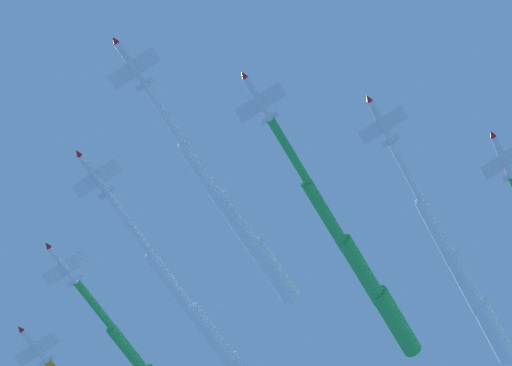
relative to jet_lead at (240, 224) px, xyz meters
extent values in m
cylinder|color=silver|center=(-22.72, 26.29, -0.08)|extent=(6.98, 7.70, 1.40)
cone|color=red|center=(-26.04, 30.09, -0.08)|extent=(1.86, 1.85, 1.33)
cylinder|color=black|center=(-19.59, 22.72, -0.08)|extent=(1.19, 1.14, 1.05)
ellipsoid|color=black|center=(-23.91, 27.88, 0.36)|extent=(1.96, 2.05, 0.89)
cube|color=silver|center=(-22.38, 25.87, -0.12)|extent=(7.78, 7.29, 2.90)
cube|color=red|center=(-25.09, 23.49, 1.21)|extent=(2.04, 2.19, 0.32)
cube|color=red|center=(-19.62, 28.28, -1.33)|extent=(2.04, 2.19, 0.32)
cube|color=silver|center=(-20.23, 23.45, -0.08)|extent=(3.02, 2.84, 1.15)
cube|color=red|center=(-19.99, 23.65, 0.82)|extent=(1.48, 1.54, 1.83)
cylinder|color=white|center=(-15.49, 18.02, -0.08)|extent=(10.33, 11.44, 1.78)
cylinder|color=white|center=(-7.46, 9.28, -0.18)|extent=(11.00, 12.03, 2.67)
cylinder|color=white|center=(0.06, 0.09, -0.04)|extent=(11.67, 12.62, 3.57)
cylinder|color=white|center=(7.56, -9.11, 0.11)|extent=(12.34, 13.20, 4.46)
cylinder|color=silver|center=(-24.94, 6.00, -1.88)|extent=(7.00, 7.66, 1.38)
cone|color=red|center=(-28.29, 9.79, -1.88)|extent=(1.85, 1.84, 1.31)
cylinder|color=black|center=(-21.80, 2.45, -1.88)|extent=(1.18, 1.14, 1.04)
ellipsoid|color=black|center=(-26.15, 7.58, -1.43)|extent=(1.96, 2.04, 0.88)
cube|color=silver|center=(-24.60, 5.59, -1.93)|extent=(7.81, 7.35, 2.71)
cube|color=red|center=(-27.33, 3.18, -0.68)|extent=(2.05, 2.18, 0.31)
cube|color=red|center=(-21.84, 8.03, -3.04)|extent=(2.05, 2.18, 0.31)
cube|color=silver|center=(-22.44, 3.17, -1.88)|extent=(3.03, 2.86, 1.08)
cube|color=red|center=(-22.22, 3.37, -0.97)|extent=(1.45, 1.51, 1.85)
cylinder|color=green|center=(-17.12, -2.84, -1.88)|extent=(11.61, 12.80, 1.76)
cylinder|color=green|center=(-7.97, -12.76, -1.97)|extent=(12.27, 13.38, 2.64)
cylinder|color=green|center=(0.68, -23.14, -1.84)|extent=(12.93, 13.97, 3.52)
cylinder|color=green|center=(9.32, -33.53, -1.71)|extent=(13.59, 14.55, 4.40)
cylinder|color=silver|center=(-2.31, 26.21, -2.31)|extent=(7.03, 7.68, 1.42)
cone|color=red|center=(-5.66, 29.99, -2.31)|extent=(1.87, 1.87, 1.35)
cylinder|color=black|center=(0.84, 22.65, -2.31)|extent=(1.19, 1.15, 1.06)
ellipsoid|color=black|center=(-3.50, 27.80, -1.87)|extent=(1.97, 2.05, 0.90)
cube|color=silver|center=(-1.97, 25.79, -2.35)|extent=(7.72, 7.27, 3.08)
cube|color=red|center=(-4.65, 23.42, -0.94)|extent=(2.04, 2.18, 0.34)
cube|color=red|center=(0.75, 28.20, -3.64)|extent=(2.04, 2.18, 0.34)
cube|color=silver|center=(0.19, 23.38, -2.31)|extent=(3.00, 2.83, 1.22)
cube|color=red|center=(0.44, 23.60, -1.42)|extent=(1.51, 1.56, 1.82)
cylinder|color=white|center=(5.68, 17.18, -2.31)|extent=(12.03, 13.26, 1.80)
cylinder|color=white|center=(15.18, 6.88, -2.41)|extent=(12.71, 13.86, 2.70)
cylinder|color=white|center=(24.18, -3.87, -2.27)|extent=(13.38, 14.45, 3.60)
cylinder|color=silver|center=(-27.17, -14.28, -0.30)|extent=(7.05, 7.61, 1.38)
cone|color=red|center=(-30.55, -10.53, -0.30)|extent=(1.85, 1.84, 1.31)
cylinder|color=black|center=(-23.99, -17.81, -0.30)|extent=(1.17, 1.14, 1.04)
ellipsoid|color=black|center=(-28.39, -12.72, 0.15)|extent=(1.96, 2.03, 0.88)
cube|color=silver|center=(-26.82, -14.69, -0.35)|extent=(7.79, 7.39, 2.68)
cube|color=red|center=(-29.53, -17.13, 0.88)|extent=(2.06, 2.18, 0.31)
cube|color=red|center=(-24.07, -12.22, -1.45)|extent=(2.06, 2.18, 0.31)
cube|color=silver|center=(-24.64, -17.09, -0.30)|extent=(3.03, 2.88, 1.06)
cube|color=red|center=(-24.43, -16.90, 0.60)|extent=(1.45, 1.50, 1.85)
cylinder|color=white|center=(-19.46, -22.84, -0.30)|extent=(11.25, 12.23, 1.76)
cylinder|color=white|center=(-10.60, -32.26, -0.39)|extent=(11.91, 12.82, 2.64)
cylinder|color=white|center=(-2.25, -42.13, -0.27)|extent=(12.56, 13.40, 3.52)
cylinder|color=white|center=(6.09, -52.02, -0.13)|extent=(13.21, 13.99, 4.40)
cylinder|color=silver|center=(18.10, 26.12, -1.68)|extent=(7.03, 7.65, 1.40)
cone|color=red|center=(14.74, 29.89, -1.68)|extent=(1.86, 1.86, 1.33)
cylinder|color=black|center=(21.26, 22.58, -1.68)|extent=(1.18, 1.15, 1.05)
ellipsoid|color=black|center=(16.89, 27.70, -1.24)|extent=(1.97, 2.04, 0.89)
cube|color=silver|center=(18.44, 25.71, -1.72)|extent=(7.75, 7.32, 2.90)
cube|color=red|center=(15.75, 23.31, -0.39)|extent=(2.05, 2.18, 0.33)
cube|color=red|center=(21.17, 28.14, -2.93)|extent=(2.05, 2.18, 0.33)
cube|color=silver|center=(20.61, 23.30, -1.68)|extent=(3.01, 2.85, 1.15)
cube|color=red|center=(20.85, 23.51, -0.78)|extent=(1.48, 1.54, 1.83)
cylinder|color=green|center=(25.42, 17.91, -1.68)|extent=(10.45, 11.41, 1.78)
cylinder|color=green|center=(33.56, 9.20, -1.77)|extent=(11.11, 12.01, 2.68)
cylinder|color=silver|center=(-29.39, -34.57, -2.89)|extent=(7.13, 7.59, 1.41)
cone|color=red|center=(-32.81, -30.85, -2.89)|extent=(1.87, 1.87, 1.34)
ellipsoid|color=black|center=(-30.61, -33.00, -2.45)|extent=(1.98, 2.04, 0.90)
cube|color=silver|center=(-29.04, -34.98, -2.93)|extent=(7.66, 7.35, 3.06)
cube|color=red|center=(-26.36, -32.52, -4.21)|extent=(2.06, 2.16, 0.34)
cube|color=silver|center=(-26.84, -37.35, -2.89)|extent=(2.98, 2.86, 1.21)
cube|color=red|center=(-26.59, -37.13, -2.00)|extent=(1.52, 1.56, 1.82)
cylinder|color=silver|center=(38.50, 26.04, -1.56)|extent=(7.11, 7.59, 1.41)
cone|color=red|center=(35.10, 29.77, -1.56)|extent=(1.87, 1.86, 1.34)
cylinder|color=black|center=(41.71, 22.53, -1.56)|extent=(1.18, 1.16, 1.06)
ellipsoid|color=black|center=(37.29, 27.61, -1.12)|extent=(1.98, 2.04, 0.90)
cube|color=silver|center=(38.85, 25.63, -1.61)|extent=(7.69, 7.35, 2.99)
cube|color=red|center=(36.20, 23.21, -0.23)|extent=(2.06, 2.16, 0.33)
cube|color=red|center=(41.54, 28.09, -2.86)|extent=(2.06, 2.16, 0.33)
cube|color=silver|center=(41.05, 23.25, -1.56)|extent=(2.99, 2.86, 1.18)
cube|color=red|center=(41.29, 23.47, -0.67)|extent=(1.51, 1.55, 1.83)
camera|label=1|loc=(-102.10, 35.51, -149.66)|focal=75.42mm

